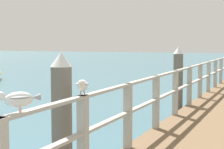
{
  "coord_description": "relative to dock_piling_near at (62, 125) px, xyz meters",
  "views": [
    {
      "loc": [
        0.76,
        -0.3,
        2.12
      ],
      "look_at": [
        -4.09,
        10.86,
        1.11
      ],
      "focal_mm": 61.49,
      "sensor_mm": 36.0,
      "label": 1
    }
  ],
  "objects": [
    {
      "name": "pier_railing",
      "position": [
        0.38,
        7.05,
        0.03
      ],
      "size": [
        0.12,
        20.82,
        1.08
      ],
      "color": "#B2ADA3",
      "rests_on": "pier_deck"
    },
    {
      "name": "dock_piling_near",
      "position": [
        0.0,
        0.0,
        0.0
      ],
      "size": [
        0.29,
        0.29,
        2.0
      ],
      "color": "#6B6056",
      "rests_on": "ground_plane"
    },
    {
      "name": "dock_piling_far",
      "position": [
        0.0,
        6.48,
        0.0
      ],
      "size": [
        0.29,
        0.29,
        2.0
      ],
      "color": "#6B6056",
      "rests_on": "ground_plane"
    },
    {
      "name": "seagull_foreground",
      "position": [
        0.37,
        -1.42,
        0.58
      ],
      "size": [
        0.32,
        0.41,
        0.21
      ],
      "rotation": [
        0.0,
        0.0,
        2.49
      ],
      "color": "white",
      "rests_on": "pier_railing"
    },
    {
      "name": "seagull_background",
      "position": [
        0.38,
        -0.13,
        0.58
      ],
      "size": [
        0.25,
        0.45,
        0.21
      ],
      "rotation": [
        0.0,
        0.0,
        3.57
      ],
      "color": "white",
      "rests_on": "pier_railing"
    }
  ]
}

